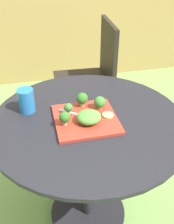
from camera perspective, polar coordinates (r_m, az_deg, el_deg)
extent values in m
plane|color=#70994C|center=(1.72, 0.20, -21.24)|extent=(12.00, 12.00, 0.00)
cube|color=#9E7F47|center=(2.90, -8.84, 22.11)|extent=(8.00, 0.08, 1.66)
cylinder|color=black|center=(1.21, 0.27, -1.70)|extent=(0.90, 0.90, 0.02)
cylinder|color=black|center=(1.43, 0.23, -12.78)|extent=(0.06, 0.06, 0.66)
cylinder|color=black|center=(1.71, 0.20, -20.86)|extent=(0.44, 0.44, 0.04)
cube|color=black|center=(2.12, -0.94, 6.48)|extent=(0.46, 0.46, 0.03)
cube|color=black|center=(2.06, 4.65, 12.84)|extent=(0.05, 0.42, 0.45)
cylinder|color=black|center=(2.36, -5.90, 3.41)|extent=(0.02, 0.02, 0.43)
cylinder|color=black|center=(2.06, -5.03, -1.61)|extent=(0.02, 0.02, 0.43)
cylinder|color=black|center=(2.41, 2.67, 4.18)|extent=(0.02, 0.02, 0.43)
cylinder|color=black|center=(2.11, 4.72, -0.63)|extent=(0.02, 0.02, 0.43)
cube|color=#AD3323|center=(1.19, -0.27, -1.55)|extent=(0.28, 0.28, 0.01)
cylinder|color=#236BA8|center=(1.26, -13.01, 2.44)|extent=(0.08, 0.08, 0.11)
cylinder|color=#1E5B8F|center=(1.26, -12.92, 1.79)|extent=(0.07, 0.07, 0.08)
cube|color=silver|center=(1.21, -3.73, -0.11)|extent=(0.09, 0.07, 0.00)
cube|color=silver|center=(1.19, -0.42, -0.96)|extent=(0.05, 0.05, 0.00)
ellipsoid|color=#519338|center=(1.14, 0.40, -1.09)|extent=(0.11, 0.10, 0.05)
cylinder|color=#99B770|center=(1.26, -1.04, 1.69)|extent=(0.02, 0.02, 0.02)
sphere|color=#2D6623|center=(1.24, -1.06, 2.96)|extent=(0.06, 0.06, 0.06)
cylinder|color=#99B770|center=(1.21, -4.00, -0.02)|extent=(0.01, 0.01, 0.02)
sphere|color=#38752D|center=(1.19, -4.05, 0.98)|extent=(0.04, 0.04, 0.04)
cylinder|color=#99B770|center=(1.24, 2.72, 1.04)|extent=(0.02, 0.02, 0.01)
sphere|color=#38752D|center=(1.23, 2.76, 2.17)|extent=(0.05, 0.05, 0.05)
cylinder|color=#99B770|center=(1.14, -4.79, -2.35)|extent=(0.02, 0.02, 0.02)
sphere|color=#2D6623|center=(1.12, -4.86, -1.11)|extent=(0.05, 0.05, 0.05)
cylinder|color=#8EB766|center=(1.20, 4.55, -0.67)|extent=(0.05, 0.05, 0.01)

